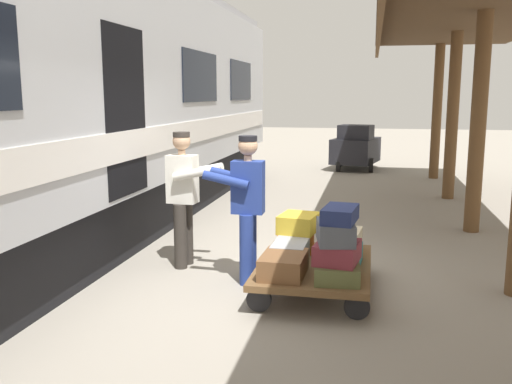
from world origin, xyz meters
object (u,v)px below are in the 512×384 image
object	(u,v)px
suitcase_orange_carryall	(296,241)
suitcase_cream_canvas	(342,241)
suitcase_olive_duffel	(337,270)
suitcase_navy_fabric	(340,214)
suitcase_brown_leather	(284,265)
luggage_cart	(315,267)
suitcase_slate_roller	(336,232)
suitcase_gray_aluminum	(290,252)
porter_by_door	(184,194)
porter_in_overalls	(246,204)
baggage_tug	(356,148)
train_car	(14,102)
suitcase_burgundy_valise	(337,252)
suitcase_teal_softside	(340,256)
suitcase_yellow_case	(299,223)

from	to	relation	value
suitcase_orange_carryall	suitcase_cream_canvas	world-z (taller)	suitcase_cream_canvas
suitcase_olive_duffel	suitcase_navy_fabric	xyz separation A→B (m)	(-0.02, 0.01, 0.58)
suitcase_brown_leather	suitcase_cream_canvas	bearing A→B (deg)	-119.33
luggage_cart	suitcase_slate_roller	xyz separation A→B (m)	(-0.25, 0.50, 0.53)
suitcase_cream_canvas	suitcase_gray_aluminum	bearing A→B (deg)	41.66
suitcase_slate_roller	porter_by_door	xyz separation A→B (m)	(1.95, -1.10, 0.12)
porter_in_overalls	baggage_tug	bearing A→B (deg)	-95.20
train_car	luggage_cart	size ratio (longest dim) A/B	9.71
suitcase_brown_leather	porter_in_overalls	size ratio (longest dim) A/B	0.36
suitcase_cream_canvas	porter_by_door	xyz separation A→B (m)	(1.98, -0.11, 0.46)
suitcase_orange_carryall	suitcase_navy_fabric	xyz separation A→B (m)	(-0.56, 0.98, 0.56)
suitcase_gray_aluminum	baggage_tug	xyz separation A→B (m)	(-0.39, -10.39, 0.19)
suitcase_burgundy_valise	porter_in_overalls	distance (m)	1.30
suitcase_teal_softside	suitcase_yellow_case	size ratio (longest dim) A/B	1.15
suitcase_brown_leather	suitcase_orange_carryall	size ratio (longest dim) A/B	1.37
suitcase_olive_duffel	suitcase_yellow_case	bearing A→B (deg)	-61.76
luggage_cart	suitcase_brown_leather	xyz separation A→B (m)	(0.27, 0.49, 0.16)
suitcase_yellow_case	porter_by_door	world-z (taller)	porter_by_door
baggage_tug	train_car	bearing A→B (deg)	68.61
suitcase_burgundy_valise	baggage_tug	bearing A→B (deg)	-89.21
suitcase_olive_duffel	porter_by_door	distance (m)	2.31
luggage_cart	suitcase_cream_canvas	xyz separation A→B (m)	(-0.27, -0.49, 0.19)
suitcase_teal_softside	suitcase_burgundy_valise	xyz separation A→B (m)	(0.00, 0.48, 0.17)
suitcase_olive_duffel	suitcase_burgundy_valise	distance (m)	0.19
suitcase_olive_duffel	suitcase_yellow_case	world-z (taller)	suitcase_yellow_case
suitcase_olive_duffel	suitcase_orange_carryall	world-z (taller)	suitcase_orange_carryall
train_car	porter_in_overalls	xyz separation A→B (m)	(-3.01, 0.18, -1.14)
suitcase_cream_canvas	suitcase_slate_roller	world-z (taller)	suitcase_slate_roller
suitcase_teal_softside	suitcase_olive_duffel	bearing A→B (deg)	90.00
suitcase_brown_leather	baggage_tug	xyz separation A→B (m)	(-0.39, -10.87, 0.19)
suitcase_olive_duffel	porter_in_overalls	world-z (taller)	porter_in_overalls
suitcase_teal_softside	porter_by_door	bearing A→B (deg)	-16.89
train_car	suitcase_olive_duffel	xyz separation A→B (m)	(-4.09, 0.82, -1.65)
suitcase_teal_softside	suitcase_yellow_case	xyz separation A→B (m)	(0.52, -0.48, 0.23)
suitcase_olive_duffel	suitcase_slate_roller	world-z (taller)	suitcase_slate_roller
suitcase_gray_aluminum	suitcase_slate_roller	distance (m)	0.81
train_car	suitcase_navy_fabric	distance (m)	4.32
suitcase_cream_canvas	suitcase_yellow_case	size ratio (longest dim) A/B	0.96
suitcase_teal_softside	porter_in_overalls	size ratio (longest dim) A/B	0.33
suitcase_cream_canvas	porter_in_overalls	size ratio (longest dim) A/B	0.27
suitcase_cream_canvas	suitcase_navy_fabric	bearing A→B (deg)	90.91
suitcase_brown_leather	suitcase_olive_duffel	bearing A→B (deg)	180.00
suitcase_olive_duffel	suitcase_navy_fabric	distance (m)	0.58
luggage_cart	porter_in_overalls	size ratio (longest dim) A/B	1.04
porter_by_door	suitcase_yellow_case	bearing A→B (deg)	175.21
luggage_cart	suitcase_navy_fabric	xyz separation A→B (m)	(-0.29, 0.50, 0.72)
suitcase_orange_carryall	suitcase_teal_softside	size ratio (longest dim) A/B	0.79
suitcase_gray_aluminum	suitcase_navy_fabric	size ratio (longest dim) A/B	1.18
suitcase_navy_fabric	suitcase_burgundy_valise	bearing A→B (deg)	-44.96
suitcase_brown_leather	suitcase_cream_canvas	xyz separation A→B (m)	(-0.55, -0.97, 0.03)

